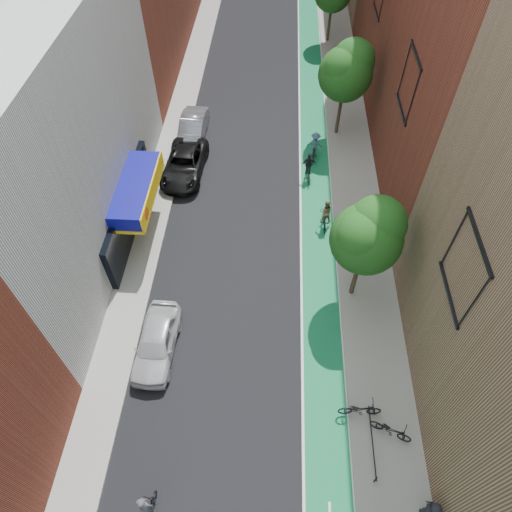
# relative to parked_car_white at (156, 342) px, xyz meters

# --- Properties ---
(ground) EXTENTS (160.00, 160.00, 0.00)m
(ground) POSITION_rel_parked_car_white_xyz_m (3.94, -6.18, -0.75)
(ground) COLOR black
(ground) RESTS_ON ground
(bike_lane) EXTENTS (2.00, 68.00, 0.01)m
(bike_lane) POSITION_rel_parked_car_white_xyz_m (7.94, 19.82, -0.74)
(bike_lane) COLOR #12662F
(bike_lane) RESTS_ON ground
(sidewalk_left) EXTENTS (2.00, 68.00, 0.15)m
(sidewalk_left) POSITION_rel_parked_car_white_xyz_m (-2.06, 19.82, -0.68)
(sidewalk_left) COLOR gray
(sidewalk_left) RESTS_ON ground
(sidewalk_right) EXTENTS (3.00, 68.00, 0.15)m
(sidewalk_right) POSITION_rel_parked_car_white_xyz_m (10.44, 19.82, -0.68)
(sidewalk_right) COLOR gray
(sidewalk_right) RESTS_ON ground
(building_left_white) EXTENTS (8.00, 20.00, 12.00)m
(building_left_white) POSITION_rel_parked_car_white_xyz_m (-7.06, 7.82, 5.25)
(building_left_white) COLOR silver
(building_left_white) RESTS_ON ground
(tree_near) EXTENTS (3.40, 3.36, 6.42)m
(tree_near) POSITION_rel_parked_car_white_xyz_m (9.58, 3.84, 3.90)
(tree_near) COLOR #332619
(tree_near) RESTS_ON ground
(tree_mid) EXTENTS (3.55, 3.53, 6.74)m
(tree_mid) POSITION_rel_parked_car_white_xyz_m (9.58, 17.84, 4.14)
(tree_mid) COLOR #332619
(tree_mid) RESTS_ON ground
(parked_car_white) EXTENTS (1.89, 4.45, 1.50)m
(parked_car_white) POSITION_rel_parked_car_white_xyz_m (0.00, 0.00, 0.00)
(parked_car_white) COLOR silver
(parked_car_white) RESTS_ON ground
(parked_car_black) EXTENTS (2.73, 5.46, 1.48)m
(parked_car_black) POSITION_rel_parked_car_white_xyz_m (-0.66, 13.00, -0.01)
(parked_car_black) COLOR black
(parked_car_black) RESTS_ON ground
(parked_car_silver) EXTENTS (1.81, 4.81, 1.57)m
(parked_car_silver) POSITION_rel_parked_car_white_xyz_m (-0.66, 16.76, 0.03)
(parked_car_silver) COLOR gray
(parked_car_silver) RESTS_ON ground
(cyclist_lead) EXTENTS (0.79, 1.74, 2.13)m
(cyclist_lead) POSITION_rel_parked_car_white_xyz_m (1.00, -6.99, -0.02)
(cyclist_lead) COLOR black
(cyclist_lead) RESTS_ON ground
(cyclist_lane_near) EXTENTS (0.79, 1.81, 1.93)m
(cyclist_lane_near) POSITION_rel_parked_car_white_xyz_m (8.30, 8.72, 0.04)
(cyclist_lane_near) COLOR black
(cyclist_lane_near) RESTS_ON ground
(cyclist_lane_mid) EXTENTS (0.95, 1.80, 1.91)m
(cyclist_lane_mid) POSITION_rel_parked_car_white_xyz_m (7.41, 12.89, -0.05)
(cyclist_lane_mid) COLOR black
(cyclist_lane_mid) RESTS_ON ground
(cyclist_lane_far) EXTENTS (1.14, 1.71, 1.99)m
(cyclist_lane_far) POSITION_rel_parked_car_white_xyz_m (7.85, 14.97, 0.13)
(cyclist_lane_far) COLOR black
(cyclist_lane_far) RESTS_ON ground
(parked_bike_near) EXTENTS (1.91, 0.75, 0.99)m
(parked_bike_near) POSITION_rel_parked_car_white_xyz_m (9.34, -2.65, -0.11)
(parked_bike_near) COLOR black
(parked_bike_near) RESTS_ON sidewalk_right
(parked_bike_far) EXTENTS (1.89, 1.26, 0.94)m
(parked_bike_far) POSITION_rel_parked_car_white_xyz_m (10.56, -3.45, -0.13)
(parked_bike_far) COLOR black
(parked_bike_far) RESTS_ON sidewalk_right
(pedestrian) EXTENTS (0.73, 0.93, 1.67)m
(pedestrian) POSITION_rel_parked_car_white_xyz_m (11.54, -6.52, 0.24)
(pedestrian) COLOR black
(pedestrian) RESTS_ON sidewalk_right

